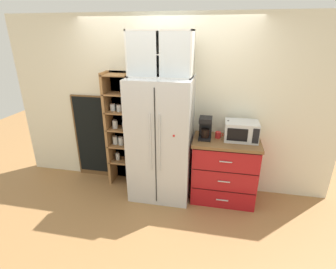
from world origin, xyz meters
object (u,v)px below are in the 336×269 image
refrigerator (161,140)px  coffee_maker (205,128)px  chalkboard_menu (93,137)px  bottle_green (227,131)px  microwave (241,131)px  mug_red (218,135)px

refrigerator → coffee_maker: 0.65m
refrigerator → chalkboard_menu: bearing=166.1°
bottle_green → chalkboard_menu: chalkboard_menu is taller
microwave → bottle_green: bottle_green is taller
refrigerator → coffee_maker: bearing=5.5°
microwave → mug_red: 0.31m
coffee_maker → mug_red: size_ratio=2.75×
mug_red → microwave: bearing=-1.8°
refrigerator → coffee_maker: refrigerator is taller
refrigerator → mug_red: (0.79, 0.11, 0.09)m
coffee_maker → chalkboard_menu: 1.89m
microwave → chalkboard_menu: bearing=175.0°
microwave → coffee_maker: (-0.48, -0.04, 0.03)m
refrigerator → bottle_green: bearing=6.4°
coffee_maker → bottle_green: size_ratio=1.17×
mug_red → chalkboard_menu: size_ratio=0.08×
mug_red → bottle_green: bottle_green is taller
refrigerator → bottle_green: refrigerator is taller
refrigerator → microwave: bearing=5.3°
mug_red → refrigerator: bearing=-172.1°
coffee_maker → microwave: bearing=5.0°
bottle_green → chalkboard_menu: size_ratio=0.19×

